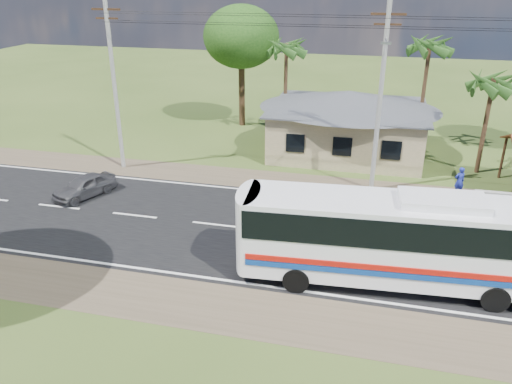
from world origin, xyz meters
TOP-DOWN VIEW (x-y plane):
  - ground at (0.00, 0.00)m, footprint 120.00×120.00m
  - road at (0.00, 0.00)m, footprint 120.00×16.00m
  - house at (1.00, 13.00)m, footprint 12.40×10.00m
  - utility_poles at (2.67, 6.49)m, footprint 32.80×2.22m
  - palm_near at (9.50, 11.00)m, footprint 2.80×2.80m
  - palm_mid at (6.00, 15.50)m, footprint 2.80×2.80m
  - palm_far at (-4.00, 16.00)m, footprint 2.80×2.80m
  - tree_behind_house at (-8.00, 18.00)m, footprint 6.00×6.00m
  - coach_bus at (4.55, -3.19)m, footprint 13.05×3.66m
  - person at (7.85, 6.90)m, footprint 0.73×0.63m
  - small_car at (-12.84, 1.65)m, footprint 2.82×3.99m

SIDE VIEW (x-z plane):
  - ground at x=0.00m, z-range 0.00..0.00m
  - road at x=0.00m, z-range -0.01..0.02m
  - small_car at x=-12.84m, z-range 0.00..1.26m
  - person at x=7.85m, z-range 0.00..1.70m
  - coach_bus at x=4.55m, z-range 0.29..4.29m
  - house at x=1.00m, z-range 0.14..5.14m
  - palm_near at x=9.50m, z-range 2.36..9.06m
  - utility_poles at x=2.67m, z-range 0.27..11.27m
  - palm_far at x=-4.00m, z-range 2.83..10.53m
  - tree_behind_house at x=-8.00m, z-range 2.31..11.92m
  - palm_mid at x=6.00m, z-range 3.06..11.26m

